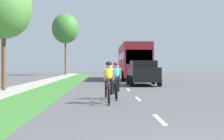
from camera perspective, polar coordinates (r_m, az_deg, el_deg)
The scene contains 11 objects.
ground_plane at distance 24.57m, azimuth 2.01°, elevation -2.59°, with size 120.00×120.00×0.00m, color #4C4C4F.
grass_verge at distance 24.73m, azimuth -8.73°, elevation -2.57°, with size 2.42×70.00×0.01m, color #38722D.
sidewalk_concrete at distance 25.07m, azimuth -13.43°, elevation -2.53°, with size 1.72×70.00×0.10m, color #9E998E.
lane_markings_center at distance 28.56m, azimuth 1.53°, elevation -2.12°, with size 0.12×52.20×0.01m.
cyclist_lead at distance 12.60m, azimuth -0.53°, elevation -2.05°, with size 0.42×1.72×1.58m.
cyclist_trailing at distance 14.27m, azimuth 0.70°, elevation -1.73°, with size 0.42×1.72×1.58m.
suv_black at distance 24.63m, azimuth 5.26°, elevation -0.38°, with size 2.15×4.70×1.79m.
bus_maroon at distance 34.39m, azimuth 3.58°, elevation 1.66°, with size 2.78×11.60×3.48m.
pickup_silver at distance 51.45m, azimuth 1.91°, elevation 0.07°, with size 2.22×5.10×1.64m.
street_tree_near at distance 20.02m, azimuth -17.81°, elevation 9.92°, with size 3.16×3.16×6.39m.
street_tree_far at distance 50.15m, azimuth -7.85°, elevation 6.92°, with size 3.93×3.93×9.01m.
Camera 1 is at (-1.48, -4.49, 1.42)m, focal length 54.32 mm.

